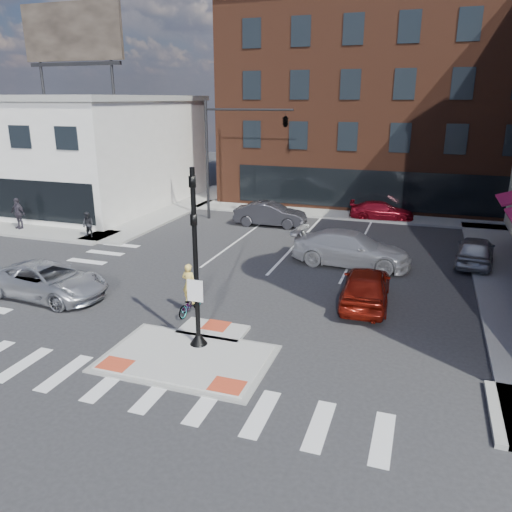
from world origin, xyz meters
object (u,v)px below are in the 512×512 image
at_px(white_pickup, 351,249).
at_px(red_sedan, 366,286).
at_px(silver_suv, 48,281).
at_px(bg_car_dark, 270,214).
at_px(bg_car_red, 381,211).
at_px(bg_car_silver, 475,251).
at_px(cyclist, 190,297).
at_px(pedestrian_b, 18,213).
at_px(pedestrian_a, 88,225).

bearing_deg(white_pickup, red_sedan, -160.69).
xyz_separation_m(silver_suv, red_sedan, (12.82, 3.57, 0.06)).
relative_size(bg_car_dark, bg_car_red, 1.08).
height_order(bg_car_silver, cyclist, cyclist).
distance_m(cyclist, pedestrian_b, 17.98).
distance_m(red_sedan, white_pickup, 5.06).
height_order(bg_car_red, pedestrian_a, pedestrian_a).
bearing_deg(pedestrian_a, bg_car_silver, 9.37).
bearing_deg(cyclist, bg_car_silver, -132.34).
bearing_deg(bg_car_red, cyclist, 156.86).
xyz_separation_m(red_sedan, bg_car_dark, (-7.65, 11.40, -0.02)).
height_order(white_pickup, bg_car_dark, white_pickup).
height_order(bg_car_silver, pedestrian_a, pedestrian_a).
xyz_separation_m(white_pickup, bg_car_dark, (-6.32, 6.52, -0.08)).
relative_size(silver_suv, bg_car_dark, 1.12).
bearing_deg(bg_car_silver, pedestrian_a, 12.76).
xyz_separation_m(bg_car_silver, cyclist, (-10.99, -10.20, -0.04)).
bearing_deg(bg_car_silver, bg_car_dark, -13.37).
bearing_deg(bg_car_dark, pedestrian_b, 110.67).
xyz_separation_m(bg_car_dark, pedestrian_b, (-14.76, -6.47, 0.36)).
bearing_deg(bg_car_dark, bg_car_silver, -112.73).
bearing_deg(bg_car_red, pedestrian_a, 117.60).
bearing_deg(pedestrian_b, cyclist, -19.20).
bearing_deg(white_pickup, cyclist, 152.02).
height_order(silver_suv, red_sedan, red_sedan).
distance_m(silver_suv, cyclist, 6.45).
relative_size(red_sedan, pedestrian_a, 3.05).
bearing_deg(pedestrian_a, cyclist, -33.60).
distance_m(silver_suv, pedestrian_a, 9.12).
relative_size(white_pickup, bg_car_silver, 1.36).
height_order(bg_car_dark, pedestrian_b, pedestrian_b).
bearing_deg(bg_car_dark, cyclist, -178.03).
relative_size(bg_car_dark, bg_car_silver, 1.08).
bearing_deg(red_sedan, bg_car_dark, -59.02).
bearing_deg(pedestrian_a, red_sedan, -12.23).
bearing_deg(red_sedan, cyclist, 23.74).
bearing_deg(bg_car_silver, white_pickup, 25.96).
xyz_separation_m(silver_suv, pedestrian_a, (-4.07, 8.16, 0.18)).
relative_size(red_sedan, pedestrian_b, 2.37).
relative_size(silver_suv, pedestrian_a, 3.44).
height_order(white_pickup, cyclist, cyclist).
distance_m(white_pickup, pedestrian_a, 15.55).
xyz_separation_m(bg_car_dark, pedestrian_a, (-9.23, -6.81, 0.14)).
xyz_separation_m(pedestrian_a, pedestrian_b, (-5.53, 0.34, 0.22)).
relative_size(bg_car_red, pedestrian_b, 2.20).
height_order(bg_car_dark, bg_car_silver, bg_car_dark).
relative_size(bg_car_dark, cyclist, 2.28).
bearing_deg(silver_suv, bg_car_red, -27.71).
bearing_deg(white_pickup, pedestrian_b, 93.88).
bearing_deg(pedestrian_b, pedestrian_a, 4.16).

